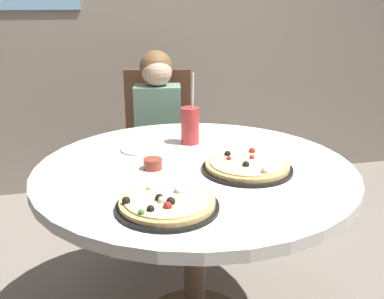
{
  "coord_description": "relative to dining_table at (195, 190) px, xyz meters",
  "views": [
    {
      "loc": [
        -0.37,
        -1.54,
        1.36
      ],
      "look_at": [
        0.0,
        0.05,
        0.8
      ],
      "focal_mm": 41.7,
      "sensor_mm": 36.0,
      "label": 1
    }
  ],
  "objects": [
    {
      "name": "chair_wooden",
      "position": [
        0.02,
        1.02,
        -0.12
      ],
      "size": [
        0.47,
        0.47,
        0.95
      ],
      "color": "brown",
      "rests_on": "ground_plane"
    },
    {
      "name": "soda_cup",
      "position": [
        0.04,
        0.28,
        0.18
      ],
      "size": [
        0.08,
        0.08,
        0.31
      ],
      "color": "#B73333",
      "rests_on": "dining_table"
    },
    {
      "name": "pizza_veggie",
      "position": [
        0.18,
        -0.09,
        0.11
      ],
      "size": [
        0.34,
        0.34,
        0.05
      ],
      "color": "black",
      "rests_on": "dining_table"
    },
    {
      "name": "sauce_bowl",
      "position": [
        -0.16,
        0.01,
        0.12
      ],
      "size": [
        0.07,
        0.07,
        0.04
      ],
      "primitive_type": "cylinder",
      "color": "brown",
      "rests_on": "dining_table"
    },
    {
      "name": "plate_small",
      "position": [
        -0.17,
        0.24,
        0.1
      ],
      "size": [
        0.18,
        0.18,
        0.01
      ],
      "primitive_type": "cylinder",
      "color": "white",
      "rests_on": "dining_table"
    },
    {
      "name": "dining_table",
      "position": [
        0.0,
        0.0,
        0.0
      ],
      "size": [
        1.21,
        1.21,
        0.75
      ],
      "color": "silver",
      "rests_on": "ground_plane"
    },
    {
      "name": "pizza_cheese",
      "position": [
        -0.17,
        -0.33,
        0.11
      ],
      "size": [
        0.32,
        0.32,
        0.05
      ],
      "color": "black",
      "rests_on": "dining_table"
    },
    {
      "name": "diner_child",
      "position": [
        -0.01,
        0.84,
        -0.17
      ],
      "size": [
        0.31,
        0.43,
        1.08
      ],
      "color": "#3F4766",
      "rests_on": "ground_plane"
    }
  ]
}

